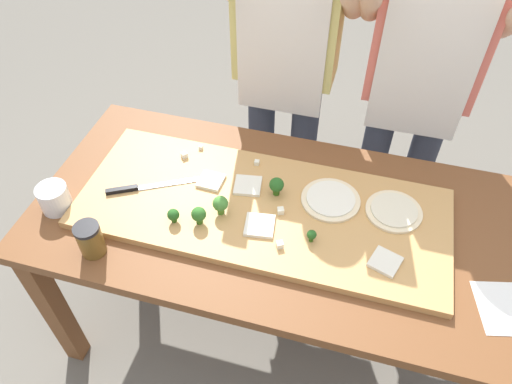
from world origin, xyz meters
TOP-DOWN VIEW (x-y plane):
  - ground_plane at (0.00, 0.00)m, footprint 8.00×8.00m
  - prep_table at (0.00, 0.00)m, footprint 1.68×0.83m
  - cutting_board at (-0.06, -0.00)m, footprint 1.25×0.50m
  - chefs_knife at (-0.49, -0.04)m, footprint 0.29×0.17m
  - pizza_whole_white_garlic at (0.16, 0.08)m, footprint 0.20×0.20m
  - pizza_whole_cheese_artichoke at (0.37, 0.09)m, footprint 0.19×0.19m
  - pizza_slice_center at (-0.04, -0.09)m, footprint 0.11×0.11m
  - pizza_slice_far_left at (0.37, -0.13)m, footprint 0.11×0.11m
  - pizza_slice_near_left at (-0.26, 0.06)m, footprint 0.09×0.09m
  - pizza_slice_far_right at (-0.13, 0.07)m, footprint 0.11×0.11m
  - broccoli_floret_center_right at (-0.18, -0.07)m, footprint 0.05×0.05m
  - broccoli_floret_back_right at (0.13, -0.10)m, footprint 0.03×0.03m
  - broccoli_floret_back_mid at (-0.32, -0.14)m, footprint 0.04×0.04m
  - broccoli_floret_back_left at (-0.02, 0.07)m, footprint 0.05×0.05m
  - broccoli_floret_front_mid at (-0.23, -0.13)m, footprint 0.05×0.05m
  - cheese_crumble_a at (-0.36, 0.22)m, footprint 0.02×0.02m
  - cheese_crumble_b at (0.04, -0.15)m, footprint 0.03×0.03m
  - cheese_crumble_c at (-0.40, 0.16)m, footprint 0.03×0.03m
  - cheese_crumble_d at (0.01, -0.01)m, footprint 0.03×0.03m
  - cheese_crumble_e at (-0.13, 0.19)m, footprint 0.02×0.02m
  - flour_cup at (-0.74, -0.17)m, footprint 0.10×0.10m
  - sauce_jar at (-0.53, -0.31)m, footprint 0.08×0.08m
  - recipe_note at (0.71, -0.17)m, footprint 0.17×0.20m
  - cook_left at (-0.13, 0.63)m, footprint 0.54×0.39m
  - cook_right at (0.39, 0.63)m, footprint 0.54×0.39m

SIDE VIEW (x-z plane):
  - ground_plane at x=0.00m, z-range 0.00..0.00m
  - prep_table at x=0.00m, z-range 0.28..1.05m
  - recipe_note at x=0.71m, z-range 0.76..0.76m
  - cutting_board at x=-0.06m, z-range 0.76..0.79m
  - chefs_knife at x=-0.49m, z-range 0.79..0.80m
  - pizza_slice_center at x=-0.04m, z-range 0.79..0.80m
  - pizza_slice_far_left at x=0.37m, z-range 0.79..0.80m
  - pizza_slice_near_left at x=-0.26m, z-range 0.79..0.80m
  - pizza_slice_far_right at x=-0.13m, z-range 0.79..0.80m
  - cheese_crumble_a at x=-0.36m, z-range 0.79..0.80m
  - pizza_whole_cheese_artichoke at x=0.37m, z-range 0.79..0.81m
  - pizza_whole_white_garlic at x=0.16m, z-range 0.79..0.81m
  - cheese_crumble_e at x=-0.13m, z-range 0.79..0.81m
  - cheese_crumble_c at x=-0.40m, z-range 0.79..0.81m
  - cheese_crumble_b at x=0.04m, z-range 0.79..0.81m
  - cheese_crumble_d at x=0.01m, z-range 0.79..0.81m
  - flour_cup at x=-0.74m, z-range 0.76..0.85m
  - broccoli_floret_back_right at x=0.13m, z-range 0.80..0.84m
  - broccoli_floret_back_mid at x=-0.32m, z-range 0.79..0.85m
  - sauce_jar at x=-0.53m, z-range 0.76..0.88m
  - broccoli_floret_front_mid at x=-0.23m, z-range 0.80..0.86m
  - broccoli_floret_back_left at x=-0.02m, z-range 0.80..0.87m
  - broccoli_floret_center_right at x=-0.18m, z-range 0.80..0.87m
  - cook_left at x=-0.13m, z-range 0.16..1.83m
  - cook_right at x=0.39m, z-range 0.16..1.83m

